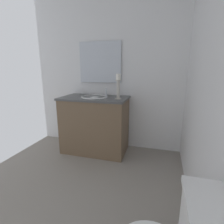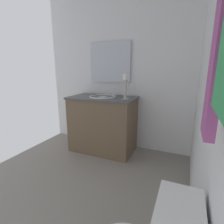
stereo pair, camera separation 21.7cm
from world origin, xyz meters
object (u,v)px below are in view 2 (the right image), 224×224
object	(u,v)px
sink_basin	(103,99)
mirror	(110,62)
candle_holder_tall	(125,86)
towel_near_vanity	(219,50)
vanity_cabinet	(103,124)

from	to	relation	value
sink_basin	mirror	xyz separation A→B (m)	(-0.28, -0.00, 0.55)
candle_holder_tall	towel_near_vanity	world-z (taller)	towel_near_vanity
vanity_cabinet	sink_basin	xyz separation A→B (m)	(0.00, 0.00, 0.39)
vanity_cabinet	sink_basin	bearing A→B (deg)	90.00
vanity_cabinet	mirror	world-z (taller)	mirror
sink_basin	candle_holder_tall	size ratio (longest dim) A/B	1.15
sink_basin	towel_near_vanity	xyz separation A→B (m)	(1.77, 1.25, 0.51)
towel_near_vanity	mirror	bearing A→B (deg)	-148.55
mirror	sink_basin	bearing A→B (deg)	0.20
candle_holder_tall	mirror	bearing A→B (deg)	-131.87
mirror	vanity_cabinet	bearing A→B (deg)	-0.01
candle_holder_tall	towel_near_vanity	size ratio (longest dim) A/B	0.67
sink_basin	vanity_cabinet	bearing A→B (deg)	-90.00
towel_near_vanity	sink_basin	bearing A→B (deg)	-144.70
vanity_cabinet	mirror	bearing A→B (deg)	179.99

